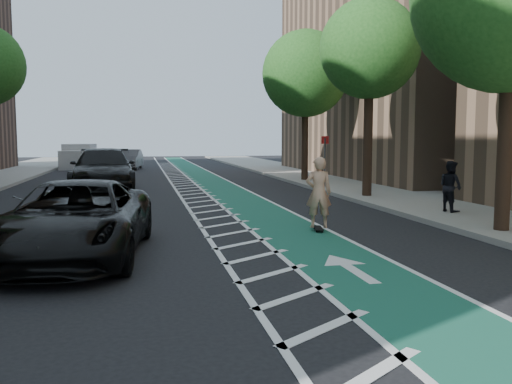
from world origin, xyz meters
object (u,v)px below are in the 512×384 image
object	(u,v)px
suv_near	(76,220)
suv_far	(103,170)
skateboarder	(319,192)
barrel_a	(54,207)

from	to	relation	value
suv_near	suv_far	size ratio (longest dim) A/B	0.84
skateboarder	suv_near	xyz separation A→B (m)	(-5.73, -2.00, -0.23)
skateboarder	suv_near	bearing A→B (deg)	30.30
suv_near	suv_far	world-z (taller)	suv_far
skateboarder	barrel_a	size ratio (longest dim) A/B	2.15
suv_near	barrel_a	world-z (taller)	suv_near
skateboarder	barrel_a	world-z (taller)	skateboarder
barrel_a	suv_far	bearing A→B (deg)	84.17
suv_near	skateboarder	bearing A→B (deg)	25.18
skateboarder	barrel_a	distance (m)	7.78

